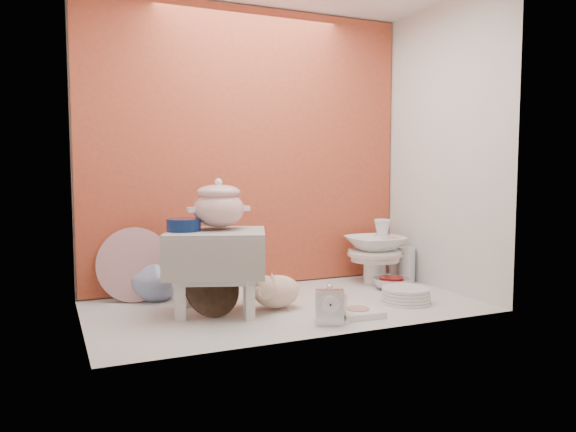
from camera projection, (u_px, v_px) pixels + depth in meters
name	position (u px, v px, depth m)	size (l,w,h in m)	color
ground	(286.00, 306.00, 2.59)	(1.80, 1.80, 0.00)	silver
niche_shell	(271.00, 109.00, 2.68)	(1.86, 1.03, 1.53)	#C54531
step_stool	(216.00, 272.00, 2.45)	(0.43, 0.37, 0.37)	silver
soup_tureen	(219.00, 204.00, 2.47)	(0.27, 0.27, 0.23)	white
cobalt_bowl	(184.00, 225.00, 2.41)	(0.15, 0.15, 0.05)	#091C49
floral_platter	(134.00, 265.00, 2.66)	(0.36, 0.08, 0.36)	silver
blue_white_vase	(155.00, 275.00, 2.71)	(0.24, 0.24, 0.25)	silver
lacquer_tray	(212.00, 287.00, 2.41)	(0.26, 0.12, 0.25)	black
mantel_clock	(330.00, 305.00, 2.26)	(0.11, 0.04, 0.17)	silver
plush_pig	(277.00, 291.00, 2.53)	(0.28, 0.19, 0.17)	beige
teacup_saucer	(332.00, 319.00, 2.34)	(0.16, 0.16, 0.01)	white
gold_rim_teacup	(332.00, 306.00, 2.33)	(0.13, 0.13, 0.10)	white
lattice_dish	(357.00, 312.00, 2.43)	(0.19, 0.19, 0.03)	white
dinner_plate_stack	(406.00, 295.00, 2.65)	(0.24, 0.24, 0.07)	white
crystal_bowl	(391.00, 284.00, 2.94)	(0.19, 0.19, 0.06)	silver
clear_glass_vase	(406.00, 265.00, 3.12)	(0.10, 0.10, 0.20)	silver
porcelain_tower	(375.00, 251.00, 3.09)	(0.31, 0.31, 0.36)	white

